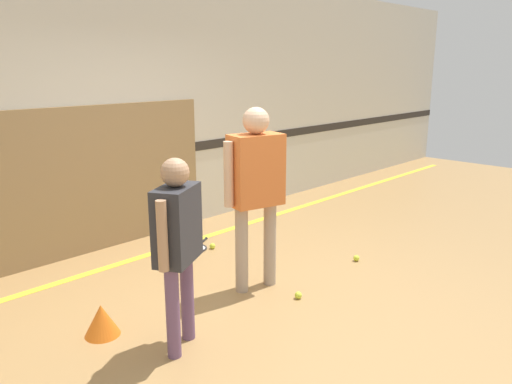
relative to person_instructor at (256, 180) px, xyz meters
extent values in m
plane|color=#A87F4C|center=(-0.22, -0.16, -1.06)|extent=(16.00, 16.00, 0.00)
cube|color=beige|center=(-0.22, 2.07, 0.54)|extent=(16.00, 0.06, 3.20)
cube|color=#2D2823|center=(-0.22, 2.03, -0.03)|extent=(16.00, 0.01, 0.12)
cube|color=#93754C|center=(-0.72, 2.01, -0.23)|extent=(3.25, 0.05, 1.65)
cube|color=yellow|center=(-0.22, 1.45, -1.05)|extent=(14.40, 0.10, 0.01)
cylinder|color=tan|center=(-0.15, 0.04, -0.65)|extent=(0.12, 0.12, 0.82)
cylinder|color=tan|center=(0.15, -0.04, -0.65)|extent=(0.12, 0.12, 0.82)
cube|color=orange|center=(0.00, 0.00, 0.09)|extent=(0.53, 0.37, 0.65)
sphere|color=#DBAD89|center=(0.00, 0.00, 0.53)|extent=(0.24, 0.24, 0.24)
cylinder|color=#DBAD89|center=(-0.27, 0.07, 0.08)|extent=(0.09, 0.09, 0.58)
cylinder|color=#DBAD89|center=(0.27, -0.07, 0.08)|extent=(0.09, 0.09, 0.58)
cylinder|color=#6B4C70|center=(-1.26, -0.39, -0.71)|extent=(0.10, 0.10, 0.69)
cylinder|color=#6B4C70|center=(-1.02, -0.26, -0.71)|extent=(0.10, 0.10, 0.69)
cube|color=#2D2D33|center=(-1.14, -0.32, -0.09)|extent=(0.46, 0.39, 0.55)
sphere|color=tan|center=(-1.14, -0.32, 0.29)|extent=(0.20, 0.20, 0.20)
cylinder|color=tan|center=(-1.35, -0.44, -0.09)|extent=(0.07, 0.07, 0.49)
cylinder|color=tan|center=(-0.93, -0.21, -0.09)|extent=(0.07, 0.07, 0.49)
torus|color=#28282D|center=(0.24, 1.21, -1.05)|extent=(0.37, 0.37, 0.02)
cylinder|color=silver|center=(0.24, 1.21, -1.05)|extent=(0.23, 0.23, 0.01)
cylinder|color=black|center=(0.45, 1.33, -1.05)|extent=(0.21, 0.13, 0.02)
sphere|color=black|center=(0.55, 1.38, -1.05)|extent=(0.03, 0.03, 0.03)
sphere|color=#CCE038|center=(0.09, -0.45, -1.02)|extent=(0.07, 0.07, 0.07)
sphere|color=#CCE038|center=(0.39, 1.08, -1.02)|extent=(0.07, 0.07, 0.07)
sphere|color=#CCE038|center=(1.23, -0.33, -1.02)|extent=(0.07, 0.07, 0.07)
cone|color=orange|center=(-1.47, 0.26, -0.93)|extent=(0.28, 0.28, 0.26)
camera|label=1|loc=(-3.17, -3.07, 1.01)|focal=35.00mm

